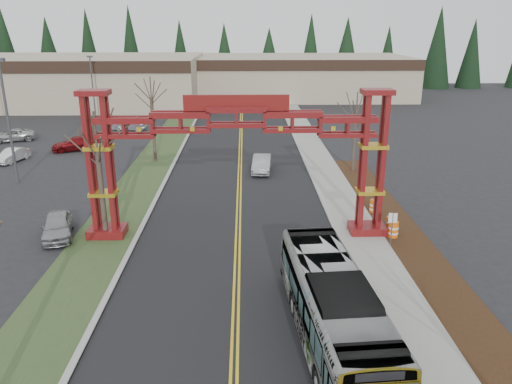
{
  "coord_description": "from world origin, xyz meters",
  "views": [
    {
      "loc": [
        0.47,
        -10.37,
        12.4
      ],
      "look_at": [
        1.06,
        15.48,
        3.65
      ],
      "focal_mm": 35.0,
      "sensor_mm": 36.0,
      "label": 1
    }
  ],
  "objects_px": {
    "bare_tree_median_mid": "(97,149)",
    "barrel_south": "(393,230)",
    "silver_sedan": "(262,164)",
    "light_pole_far": "(92,83)",
    "gateway_arch": "(237,140)",
    "parked_car_mid_a": "(76,143)",
    "light_pole_near": "(7,113)",
    "barrel_mid": "(390,225)",
    "retail_building_east": "(298,76)",
    "retail_building_west": "(55,80)",
    "parked_car_near_b": "(12,155)",
    "barrel_north": "(374,207)",
    "parked_car_far_a": "(129,125)",
    "transit_bus": "(334,310)",
    "parked_car_near_a": "(57,226)",
    "street_sign": "(392,223)",
    "parked_car_far_b": "(11,135)",
    "bare_tree_right_far": "(356,116)",
    "bare_tree_median_far": "(151,100)"
  },
  "relations": [
    {
      "from": "bare_tree_median_mid",
      "to": "barrel_south",
      "type": "distance_m",
      "value": 18.13
    },
    {
      "from": "silver_sedan",
      "to": "light_pole_far",
      "type": "bearing_deg",
      "value": 134.8
    },
    {
      "from": "gateway_arch",
      "to": "parked_car_mid_a",
      "type": "xyz_separation_m",
      "value": [
        -16.87,
        22.18,
        -5.27
      ]
    },
    {
      "from": "light_pole_near",
      "to": "barrel_mid",
      "type": "distance_m",
      "value": 30.23
    },
    {
      "from": "gateway_arch",
      "to": "barrel_mid",
      "type": "relative_size",
      "value": 17.49
    },
    {
      "from": "retail_building_east",
      "to": "light_pole_far",
      "type": "xyz_separation_m",
      "value": [
        -30.09,
        -21.41,
        1.33
      ]
    },
    {
      "from": "retail_building_west",
      "to": "silver_sedan",
      "type": "xyz_separation_m",
      "value": [
        31.94,
        -40.05,
        -3.03
      ]
    },
    {
      "from": "parked_car_near_b",
      "to": "barrel_north",
      "type": "distance_m",
      "value": 33.92
    },
    {
      "from": "silver_sedan",
      "to": "parked_car_far_a",
      "type": "xyz_separation_m",
      "value": [
        -15.52,
        18.11,
        -0.07
      ]
    },
    {
      "from": "transit_bus",
      "to": "parked_car_far_a",
      "type": "height_order",
      "value": "transit_bus"
    },
    {
      "from": "silver_sedan",
      "to": "parked_car_mid_a",
      "type": "relative_size",
      "value": 0.9
    },
    {
      "from": "retail_building_east",
      "to": "barrel_north",
      "type": "relative_size",
      "value": 37.86
    },
    {
      "from": "barrel_north",
      "to": "retail_building_west",
      "type": "bearing_deg",
      "value": 127.87
    },
    {
      "from": "parked_car_near_a",
      "to": "street_sign",
      "type": "xyz_separation_m",
      "value": [
        19.9,
        -2.05,
        0.83
      ]
    },
    {
      "from": "parked_car_far_b",
      "to": "parked_car_near_a",
      "type": "bearing_deg",
      "value": 4.46
    },
    {
      "from": "barrel_south",
      "to": "light_pole_far",
      "type": "bearing_deg",
      "value": 125.55
    },
    {
      "from": "bare_tree_right_far",
      "to": "barrel_north",
      "type": "distance_m",
      "value": 11.31
    },
    {
      "from": "light_pole_far",
      "to": "barrel_mid",
      "type": "bearing_deg",
      "value": -53.74
    },
    {
      "from": "bare_tree_median_far",
      "to": "light_pole_far",
      "type": "relative_size",
      "value": 0.95
    },
    {
      "from": "bare_tree_median_far",
      "to": "barrel_south",
      "type": "bearing_deg",
      "value": -46.16
    },
    {
      "from": "parked_car_near_a",
      "to": "barrel_south",
      "type": "height_order",
      "value": "parked_car_near_a"
    },
    {
      "from": "parked_car_near_b",
      "to": "parked_car_near_a",
      "type": "bearing_deg",
      "value": -44.42
    },
    {
      "from": "retail_building_east",
      "to": "silver_sedan",
      "type": "relative_size",
      "value": 8.59
    },
    {
      "from": "retail_building_east",
      "to": "parked_car_far_a",
      "type": "relative_size",
      "value": 9.46
    },
    {
      "from": "retail_building_west",
      "to": "barrel_north",
      "type": "distance_m",
      "value": 64.04
    },
    {
      "from": "bare_tree_median_mid",
      "to": "street_sign",
      "type": "xyz_separation_m",
      "value": [
        16.9,
        -1.7,
        -4.04
      ]
    },
    {
      "from": "parked_car_far_b",
      "to": "light_pole_far",
      "type": "xyz_separation_m",
      "value": [
        5.37,
        13.99,
        4.18
      ]
    },
    {
      "from": "parked_car_far_a",
      "to": "street_sign",
      "type": "relative_size",
      "value": 1.86
    },
    {
      "from": "parked_car_far_a",
      "to": "bare_tree_median_mid",
      "type": "distance_m",
      "value": 33.21
    },
    {
      "from": "parked_car_far_b",
      "to": "bare_tree_median_far",
      "type": "relative_size",
      "value": 0.6
    },
    {
      "from": "retail_building_east",
      "to": "parked_car_near_a",
      "type": "distance_m",
      "value": 65.48
    },
    {
      "from": "transit_bus",
      "to": "bare_tree_median_mid",
      "type": "xyz_separation_m",
      "value": [
        -11.97,
        10.74,
        4.03
      ]
    },
    {
      "from": "parked_car_near_a",
      "to": "parked_car_near_b",
      "type": "height_order",
      "value": "parked_car_near_a"
    },
    {
      "from": "parked_car_near_b",
      "to": "light_pole_far",
      "type": "height_order",
      "value": "light_pole_far"
    },
    {
      "from": "light_pole_far",
      "to": "street_sign",
      "type": "xyz_separation_m",
      "value": [
        28.99,
        -42.59,
        -3.29
      ]
    },
    {
      "from": "street_sign",
      "to": "barrel_north",
      "type": "bearing_deg",
      "value": 86.2
    },
    {
      "from": "gateway_arch",
      "to": "barrel_south",
      "type": "xyz_separation_m",
      "value": [
        9.41,
        -0.74,
        -5.42
      ]
    },
    {
      "from": "gateway_arch",
      "to": "barrel_south",
      "type": "height_order",
      "value": "gateway_arch"
    },
    {
      "from": "bare_tree_median_far",
      "to": "barrel_south",
      "type": "height_order",
      "value": "bare_tree_median_far"
    },
    {
      "from": "retail_building_west",
      "to": "bare_tree_median_mid",
      "type": "height_order",
      "value": "bare_tree_median_mid"
    },
    {
      "from": "parked_car_far_b",
      "to": "bare_tree_median_mid",
      "type": "height_order",
      "value": "bare_tree_median_mid"
    },
    {
      "from": "retail_building_west",
      "to": "bare_tree_right_far",
      "type": "xyz_separation_m",
      "value": [
        40.0,
        -40.12,
        1.19
      ]
    },
    {
      "from": "transit_bus",
      "to": "parked_car_near_b",
      "type": "height_order",
      "value": "transit_bus"
    },
    {
      "from": "street_sign",
      "to": "bare_tree_median_far",
      "type": "bearing_deg",
      "value": 131.0
    },
    {
      "from": "parked_car_far_a",
      "to": "parked_car_far_b",
      "type": "height_order",
      "value": "parked_car_far_a"
    },
    {
      "from": "retail_building_west",
      "to": "barrel_south",
      "type": "relative_size",
      "value": 41.22
    },
    {
      "from": "parked_car_mid_a",
      "to": "parked_car_far_a",
      "type": "height_order",
      "value": "parked_car_mid_a"
    },
    {
      "from": "retail_building_east",
      "to": "bare_tree_right_far",
      "type": "xyz_separation_m",
      "value": [
        -0.0,
        -48.12,
        1.44
      ]
    },
    {
      "from": "silver_sedan",
      "to": "barrel_mid",
      "type": "relative_size",
      "value": 4.25
    },
    {
      "from": "retail_building_west",
      "to": "street_sign",
      "type": "relative_size",
      "value": 21.28
    }
  ]
}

